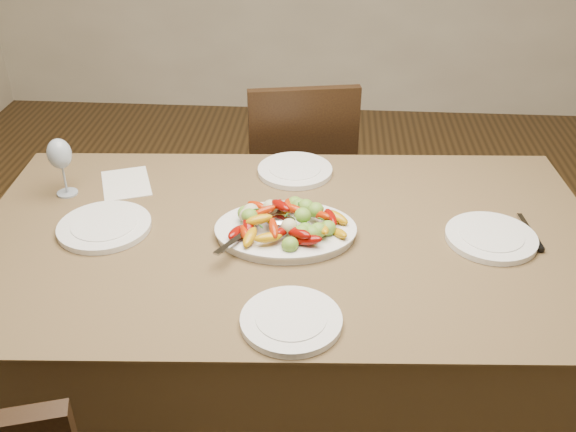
{
  "coord_description": "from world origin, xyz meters",
  "views": [
    {
      "loc": [
        -0.13,
        -1.35,
        1.79
      ],
      "look_at": [
        -0.25,
        0.21,
        0.82
      ],
      "focal_mm": 40.0,
      "sensor_mm": 36.0,
      "label": 1
    }
  ],
  "objects_px": {
    "dining_table": "(288,332)",
    "wine_glass": "(62,166)",
    "plate_left": "(105,227)",
    "plate_far": "(295,171)",
    "serving_platter": "(286,232)",
    "plate_near": "(291,321)",
    "chair_far": "(297,178)",
    "plate_right": "(491,238)"
  },
  "relations": [
    {
      "from": "plate_far",
      "to": "plate_near",
      "type": "xyz_separation_m",
      "value": [
        0.04,
        -0.77,
        0.0
      ]
    },
    {
      "from": "plate_right",
      "to": "wine_glass",
      "type": "distance_m",
      "value": 1.33
    },
    {
      "from": "plate_right",
      "to": "plate_far",
      "type": "height_order",
      "value": "same"
    },
    {
      "from": "chair_far",
      "to": "plate_far",
      "type": "height_order",
      "value": "chair_far"
    },
    {
      "from": "plate_right",
      "to": "plate_far",
      "type": "distance_m",
      "value": 0.69
    },
    {
      "from": "plate_left",
      "to": "plate_far",
      "type": "height_order",
      "value": "same"
    },
    {
      "from": "serving_platter",
      "to": "plate_far",
      "type": "xyz_separation_m",
      "value": [
        0.0,
        0.39,
        -0.0
      ]
    },
    {
      "from": "serving_platter",
      "to": "plate_left",
      "type": "xyz_separation_m",
      "value": [
        -0.54,
        -0.01,
        -0.0
      ]
    },
    {
      "from": "plate_right",
      "to": "plate_near",
      "type": "height_order",
      "value": "same"
    },
    {
      "from": "chair_far",
      "to": "plate_left",
      "type": "bearing_deg",
      "value": 48.81
    },
    {
      "from": "plate_far",
      "to": "wine_glass",
      "type": "height_order",
      "value": "wine_glass"
    },
    {
      "from": "plate_left",
      "to": "plate_near",
      "type": "height_order",
      "value": "same"
    },
    {
      "from": "plate_right",
      "to": "plate_far",
      "type": "xyz_separation_m",
      "value": [
        -0.59,
        0.37,
        0.0
      ]
    },
    {
      "from": "plate_far",
      "to": "wine_glass",
      "type": "distance_m",
      "value": 0.76
    },
    {
      "from": "plate_right",
      "to": "wine_glass",
      "type": "xyz_separation_m",
      "value": [
        -1.31,
        0.17,
        0.09
      ]
    },
    {
      "from": "serving_platter",
      "to": "plate_right",
      "type": "relative_size",
      "value": 1.53
    },
    {
      "from": "dining_table",
      "to": "plate_right",
      "type": "height_order",
      "value": "plate_right"
    },
    {
      "from": "plate_left",
      "to": "plate_right",
      "type": "bearing_deg",
      "value": 1.18
    },
    {
      "from": "dining_table",
      "to": "plate_far",
      "type": "distance_m",
      "value": 0.54
    },
    {
      "from": "serving_platter",
      "to": "plate_far",
      "type": "distance_m",
      "value": 0.39
    },
    {
      "from": "plate_right",
      "to": "wine_glass",
      "type": "bearing_deg",
      "value": 172.42
    },
    {
      "from": "dining_table",
      "to": "chair_far",
      "type": "height_order",
      "value": "chair_far"
    },
    {
      "from": "dining_table",
      "to": "serving_platter",
      "type": "bearing_deg",
      "value": -124.26
    },
    {
      "from": "serving_platter",
      "to": "plate_near",
      "type": "xyz_separation_m",
      "value": [
        0.04,
        -0.38,
        -0.0
      ]
    },
    {
      "from": "dining_table",
      "to": "plate_left",
      "type": "height_order",
      "value": "plate_left"
    },
    {
      "from": "serving_platter",
      "to": "wine_glass",
      "type": "distance_m",
      "value": 0.75
    },
    {
      "from": "wine_glass",
      "to": "plate_far",
      "type": "bearing_deg",
      "value": 15.05
    },
    {
      "from": "wine_glass",
      "to": "plate_left",
      "type": "bearing_deg",
      "value": -46.68
    },
    {
      "from": "plate_left",
      "to": "plate_near",
      "type": "distance_m",
      "value": 0.69
    },
    {
      "from": "chair_far",
      "to": "wine_glass",
      "type": "bearing_deg",
      "value": 33.37
    },
    {
      "from": "chair_far",
      "to": "plate_right",
      "type": "bearing_deg",
      "value": 114.65
    },
    {
      "from": "plate_left",
      "to": "plate_near",
      "type": "xyz_separation_m",
      "value": [
        0.58,
        -0.37,
        0.0
      ]
    },
    {
      "from": "plate_far",
      "to": "wine_glass",
      "type": "bearing_deg",
      "value": -164.95
    },
    {
      "from": "dining_table",
      "to": "wine_glass",
      "type": "relative_size",
      "value": 8.98
    },
    {
      "from": "plate_far",
      "to": "wine_glass",
      "type": "relative_size",
      "value": 1.24
    },
    {
      "from": "dining_table",
      "to": "serving_platter",
      "type": "distance_m",
      "value": 0.39
    },
    {
      "from": "serving_platter",
      "to": "plate_left",
      "type": "relative_size",
      "value": 1.46
    },
    {
      "from": "dining_table",
      "to": "wine_glass",
      "type": "bearing_deg",
      "value": 165.86
    },
    {
      "from": "plate_right",
      "to": "plate_near",
      "type": "xyz_separation_m",
      "value": [
        -0.55,
        -0.4,
        0.0
      ]
    },
    {
      "from": "plate_left",
      "to": "plate_right",
      "type": "height_order",
      "value": "same"
    },
    {
      "from": "chair_far",
      "to": "wine_glass",
      "type": "height_order",
      "value": "wine_glass"
    },
    {
      "from": "plate_left",
      "to": "plate_near",
      "type": "relative_size",
      "value": 1.11
    }
  ]
}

